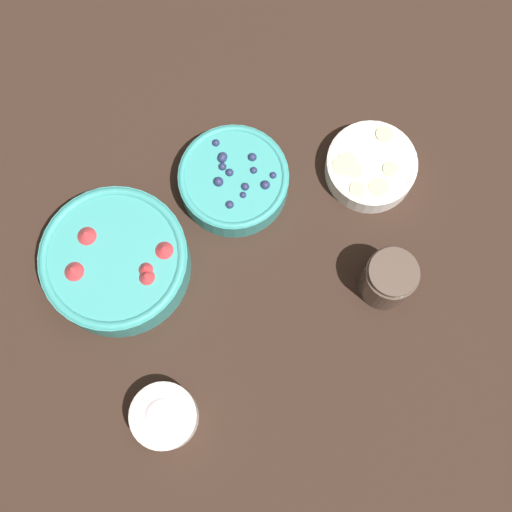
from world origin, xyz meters
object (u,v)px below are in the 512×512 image
object	(u,v)px
bowl_bananas	(371,166)
bowl_cream	(164,416)
jar_chocolate	(388,279)
bowl_blueberries	(234,180)
bowl_strawberries	(116,261)

from	to	relation	value
bowl_bananas	bowl_cream	world-z (taller)	bowl_cream
bowl_cream	jar_chocolate	world-z (taller)	jar_chocolate
bowl_blueberries	bowl_bananas	world-z (taller)	bowl_blueberries
bowl_cream	bowl_strawberries	bearing A→B (deg)	74.04
bowl_blueberries	bowl_bananas	size ratio (longest dim) A/B	1.21
bowl_strawberries	jar_chocolate	distance (m)	0.42
bowl_cream	bowl_bananas	bearing A→B (deg)	15.91
bowl_bananas	jar_chocolate	bearing A→B (deg)	-120.32
jar_chocolate	bowl_cream	bearing A→B (deg)	176.17
bowl_strawberries	bowl_cream	bearing A→B (deg)	-105.96
bowl_blueberries	bowl_bananas	distance (m)	0.22
bowl_strawberries	jar_chocolate	xyz separation A→B (m)	(0.33, -0.26, 0.00)
bowl_strawberries	bowl_blueberries	size ratio (longest dim) A/B	1.28
bowl_blueberries	bowl_cream	distance (m)	0.38
bowl_strawberries	bowl_bananas	size ratio (longest dim) A/B	1.55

